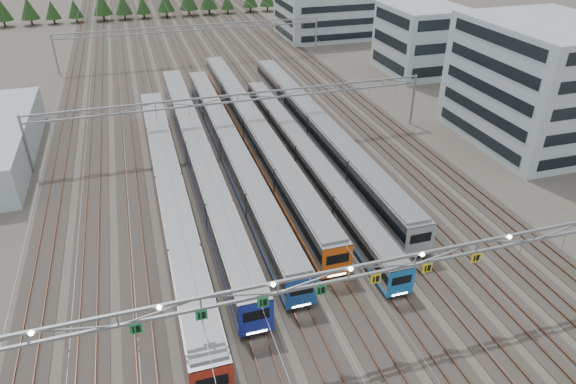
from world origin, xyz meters
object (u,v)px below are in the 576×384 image
object	(u,v)px
train_d	(254,129)
depot_bldg_north	(325,9)
train_b	(198,153)
train_f	(317,128)
train_c	(231,149)
gantry_far	(193,32)
train_e	(305,156)
depot_bldg_mid	(421,39)
gantry_near	(349,276)
depot_bldg_south	(540,83)
gantry_mid	(237,104)
train_a	(170,189)

from	to	relation	value
train_d	depot_bldg_north	bearing A→B (deg)	60.62
train_b	train_f	bearing A→B (deg)	9.89
train_c	gantry_far	bearing A→B (deg)	87.44
train_e	depot_bldg_mid	world-z (taller)	depot_bldg_mid
gantry_near	depot_bldg_south	world-z (taller)	depot_bldg_south
gantry_near	depot_bldg_south	xyz separation A→B (m)	(42.07, 29.80, 1.49)
train_b	gantry_mid	size ratio (longest dim) A/B	1.14
depot_bldg_mid	train_a	bearing A→B (deg)	-144.51
gantry_mid	depot_bldg_south	bearing A→B (deg)	-13.79
train_e	gantry_far	bearing A→B (deg)	97.02
gantry_near	gantry_far	size ratio (longest dim) A/B	1.00
train_d	depot_bldg_north	distance (m)	67.73
train_e	depot_bldg_south	xyz separation A→B (m)	(35.27, -0.49, 6.62)
train_f	depot_bldg_mid	world-z (taller)	depot_bldg_mid
train_c	depot_bldg_south	xyz separation A→B (m)	(44.27, -5.03, 6.45)
train_e	gantry_mid	distance (m)	12.72
train_c	gantry_mid	size ratio (longest dim) A/B	1.08
gantry_mid	gantry_far	world-z (taller)	same
gantry_far	depot_bldg_mid	bearing A→B (deg)	-25.21
gantry_mid	depot_bldg_north	distance (m)	68.81
gantry_mid	train_e	bearing A→B (deg)	-55.51
train_c	train_d	size ratio (longest dim) A/B	0.93
train_c	depot_bldg_south	size ratio (longest dim) A/B	2.77
train_c	train_e	bearing A→B (deg)	-26.79
depot_bldg_south	gantry_far	bearing A→B (deg)	127.22
gantry_far	depot_bldg_south	bearing A→B (deg)	-52.78
gantry_mid	train_b	bearing A→B (deg)	-140.82
train_e	train_c	bearing A→B (deg)	153.21
depot_bldg_south	depot_bldg_north	bearing A→B (deg)	95.45
train_a	train_f	world-z (taller)	train_f
train_b	train_a	bearing A→B (deg)	-117.54
train_c	depot_bldg_south	distance (m)	45.02
train_a	depot_bldg_north	bearing A→B (deg)	57.46
train_f	gantry_far	distance (m)	48.85
train_b	train_c	distance (m)	4.51
gantry_mid	depot_bldg_north	size ratio (longest dim) A/B	2.56
train_b	depot_bldg_mid	distance (m)	58.50
gantry_mid	gantry_far	bearing A→B (deg)	90.00
train_e	gantry_mid	xyz separation A→B (m)	(-6.75, 9.83, 4.43)
train_c	train_f	xyz separation A→B (m)	(13.50, 2.92, 0.20)
gantry_far	depot_bldg_south	size ratio (longest dim) A/B	2.56
gantry_near	depot_bldg_south	bearing A→B (deg)	35.32
train_f	train_e	bearing A→B (deg)	-121.09
train_c	gantry_mid	bearing A→B (deg)	66.93
train_e	depot_bldg_north	distance (m)	74.70
train_f	gantry_far	world-z (taller)	gantry_far
train_e	depot_bldg_north	xyz separation A→B (m)	(28.67, 68.82, 4.62)
train_e	depot_bldg_mid	bearing A→B (deg)	43.44
train_d	depot_bldg_mid	distance (m)	47.93
train_e	gantry_far	xyz separation A→B (m)	(-6.75, 54.83, 4.43)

